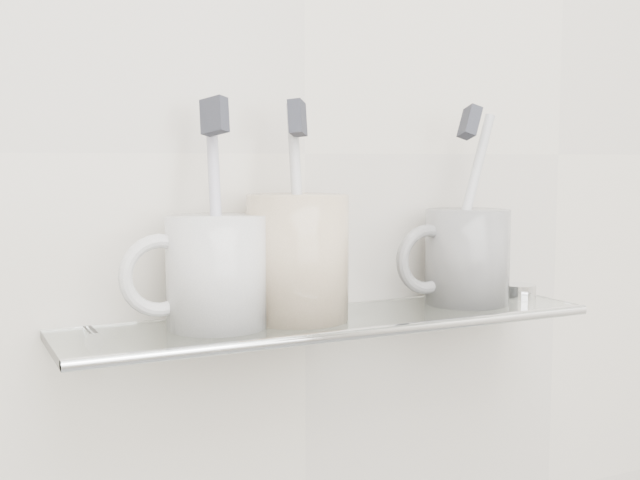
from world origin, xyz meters
TOP-DOWN VIEW (x-y plane):
  - wall_back at (0.00, 1.10)m, footprint 2.50×0.00m
  - shelf_glass at (0.00, 1.04)m, footprint 0.50×0.12m
  - shelf_rail at (0.00, 0.98)m, footprint 0.50×0.01m
  - bracket_left at (-0.21, 1.09)m, footprint 0.02×0.03m
  - bracket_right at (0.21, 1.09)m, footprint 0.02×0.03m
  - mug_left at (-0.11, 1.04)m, footprint 0.10×0.10m
  - mug_left_handle at (-0.16, 1.04)m, footprint 0.07×0.01m
  - toothbrush_left at (-0.11, 1.04)m, footprint 0.02×0.06m
  - bristles_left at (-0.11, 1.04)m, footprint 0.02×0.03m
  - mug_center at (-0.03, 1.04)m, footprint 0.10×0.10m
  - mug_center_handle at (-0.09, 1.04)m, footprint 0.08×0.01m
  - toothbrush_center at (-0.03, 1.04)m, footprint 0.02×0.05m
  - bristles_center at (-0.03, 1.04)m, footprint 0.02×0.03m
  - mug_right at (0.15, 1.04)m, footprint 0.11×0.11m
  - mug_right_handle at (0.10, 1.04)m, footprint 0.07×0.01m
  - toothbrush_right at (0.15, 1.04)m, footprint 0.08×0.04m
  - bristles_right at (0.15, 1.04)m, footprint 0.03×0.03m
  - chrome_cap at (0.22, 1.04)m, footprint 0.03×0.03m

SIDE VIEW (x-z plane):
  - bracket_left at x=-0.21m, z-range 1.08..1.09m
  - bracket_right at x=0.21m, z-range 1.08..1.09m
  - shelf_glass at x=0.00m, z-range 1.09..1.10m
  - shelf_rail at x=0.00m, z-range 1.09..1.10m
  - chrome_cap at x=0.22m, z-range 1.10..1.11m
  - mug_right at x=0.15m, z-range 1.10..1.19m
  - mug_right_handle at x=0.10m, z-range 1.11..1.18m
  - mug_left at x=-0.11m, z-range 1.10..1.20m
  - mug_left_handle at x=-0.16m, z-range 1.11..1.18m
  - mug_center at x=-0.03m, z-range 1.10..1.21m
  - mug_center_handle at x=-0.09m, z-range 1.12..1.20m
  - toothbrush_left at x=-0.11m, z-range 1.11..1.29m
  - toothbrush_center at x=-0.03m, z-range 1.11..1.30m
  - toothbrush_right at x=0.15m, z-range 1.11..1.29m
  - wall_back at x=0.00m, z-range 0.00..2.50m
  - bristles_left at x=-0.11m, z-range 1.26..1.30m
  - bristles_center at x=-0.03m, z-range 1.26..1.30m
  - bristles_right at x=0.15m, z-range 1.26..1.30m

